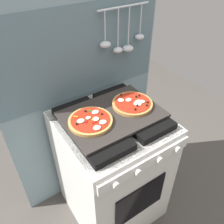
{
  "coord_description": "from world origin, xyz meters",
  "views": [
    {
      "loc": [
        -0.57,
        -0.85,
        1.72
      ],
      "look_at": [
        0.0,
        0.0,
        0.93
      ],
      "focal_mm": 37.4,
      "sensor_mm": 36.0,
      "label": 1
    }
  ],
  "objects_px": {
    "pizza_right": "(132,103)",
    "baking_tray": "(112,115)",
    "pizza_left": "(91,121)",
    "stove": "(112,167)"
  },
  "relations": [
    {
      "from": "baking_tray",
      "to": "pizza_right",
      "type": "relative_size",
      "value": 2.28
    },
    {
      "from": "pizza_right",
      "to": "baking_tray",
      "type": "bearing_deg",
      "value": -178.51
    },
    {
      "from": "baking_tray",
      "to": "pizza_left",
      "type": "height_order",
      "value": "pizza_left"
    },
    {
      "from": "stove",
      "to": "pizza_left",
      "type": "bearing_deg",
      "value": -178.76
    },
    {
      "from": "stove",
      "to": "pizza_left",
      "type": "height_order",
      "value": "pizza_left"
    },
    {
      "from": "pizza_right",
      "to": "stove",
      "type": "bearing_deg",
      "value": -177.86
    },
    {
      "from": "baking_tray",
      "to": "pizza_left",
      "type": "relative_size",
      "value": 2.28
    },
    {
      "from": "baking_tray",
      "to": "pizza_right",
      "type": "distance_m",
      "value": 0.14
    },
    {
      "from": "stove",
      "to": "pizza_right",
      "type": "distance_m",
      "value": 0.5
    },
    {
      "from": "stove",
      "to": "baking_tray",
      "type": "relative_size",
      "value": 1.67
    }
  ]
}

